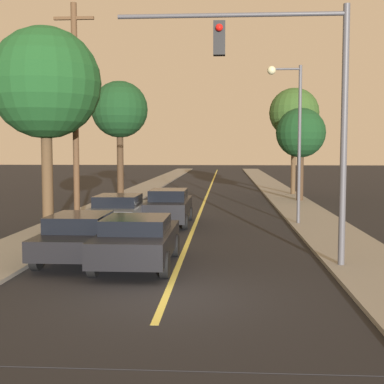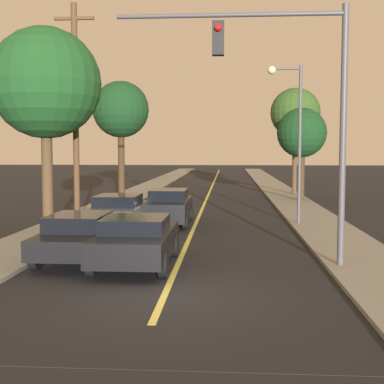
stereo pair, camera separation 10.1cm
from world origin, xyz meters
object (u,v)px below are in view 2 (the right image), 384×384
object	(u,v)px
utility_pole_left	(76,113)
tree_left_far	(121,110)
tree_right_near	(295,113)
car_outer_lane_front	(80,235)
streetlamp_right	(292,122)
car_near_lane_front	(136,239)
tree_right_far	(302,133)
car_outer_lane_second	(119,212)
tree_left_near	(45,84)
traffic_signal_mast	(291,88)
car_near_lane_second	(169,206)

from	to	relation	value
utility_pole_left	tree_left_far	world-z (taller)	utility_pole_left
tree_left_far	tree_right_near	size ratio (longest dim) A/B	1.03
car_outer_lane_front	tree_left_far	world-z (taller)	tree_left_far
streetlamp_right	tree_right_near	bearing A→B (deg)	82.50
car_near_lane_front	tree_right_far	xyz separation A→B (m)	(7.05, 18.66, 3.49)
car_outer_lane_second	tree_left_near	distance (m)	5.63
car_near_lane_front	tree_left_near	world-z (taller)	tree_left_near
streetlamp_right	tree_left_far	size ratio (longest dim) A/B	0.87
car_near_lane_front	car_outer_lane_second	distance (m)	6.59
streetlamp_right	tree_left_far	world-z (taller)	tree_left_far
tree_left_far	utility_pole_left	bearing A→B (deg)	-85.88
traffic_signal_mast	streetlamp_right	bearing A→B (deg)	82.99
car_outer_lane_second	tree_left_near	world-z (taller)	tree_left_near
car_near_lane_second	tree_left_far	xyz separation A→B (m)	(-4.56, 12.29, 5.06)
car_outer_lane_second	tree_right_far	size ratio (longest dim) A/B	0.80
car_outer_lane_front	utility_pole_left	size ratio (longest dim) A/B	0.52
tree_left_near	tree_right_far	size ratio (longest dim) A/B	1.34
tree_right_far	car_near_lane_front	bearing A→B (deg)	-110.70
streetlamp_right	tree_right_near	size ratio (longest dim) A/B	0.90
tree_right_near	car_near_lane_front	bearing A→B (deg)	-107.13
tree_left_far	car_outer_lane_front	bearing A→B (deg)	-82.10
car_near_lane_second	car_outer_lane_second	size ratio (longest dim) A/B	0.99
streetlamp_right	car_outer_lane_second	bearing A→B (deg)	-164.13
tree_left_near	utility_pole_left	bearing A→B (deg)	69.25
car_outer_lane_front	tree_right_far	bearing A→B (deg)	63.74
car_outer_lane_front	car_outer_lane_second	size ratio (longest dim) A/B	1.02
streetlamp_right	utility_pole_left	distance (m)	8.98
utility_pole_left	tree_left_far	bearing A→B (deg)	94.12
car_near_lane_second	utility_pole_left	size ratio (longest dim) A/B	0.51
streetlamp_right	tree_right_far	size ratio (longest dim) A/B	1.17
car_near_lane_second	car_outer_lane_front	bearing A→B (deg)	-103.30
car_outer_lane_front	utility_pole_left	xyz separation A→B (m)	(-1.74, 5.77, 3.99)
streetlamp_right	utility_pole_left	size ratio (longest dim) A/B	0.75
streetlamp_right	tree_left_near	size ratio (longest dim) A/B	0.88
tree_left_near	tree_left_far	world-z (taller)	tree_left_far
car_outer_lane_front	tree_right_near	bearing A→B (deg)	68.34
car_near_lane_second	tree_left_far	distance (m)	14.05
car_outer_lane_front	streetlamp_right	distance (m)	10.99
traffic_signal_mast	tree_left_far	bearing A→B (deg)	113.08
car_near_lane_front	tree_left_far	bearing A→B (deg)	102.47
car_near_lane_front	tree_left_near	bearing A→B (deg)	130.81
utility_pole_left	tree_right_far	size ratio (longest dim) A/B	1.56
car_outer_lane_second	tree_right_far	distance (m)	15.56
tree_right_far	car_outer_lane_second	bearing A→B (deg)	-125.68
tree_left_near	car_outer_lane_front	bearing A→B (deg)	-59.95
tree_left_near	tree_right_far	bearing A→B (deg)	50.95
car_near_lane_second	car_outer_lane_front	size ratio (longest dim) A/B	0.97
car_near_lane_second	tree_left_far	world-z (taller)	tree_left_far
car_near_lane_front	utility_pole_left	size ratio (longest dim) A/B	0.50
tree_right_near	car_outer_lane_front	bearing A→B (deg)	-111.66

